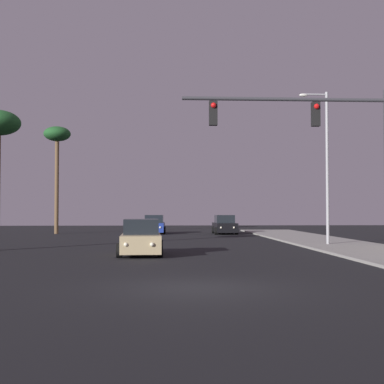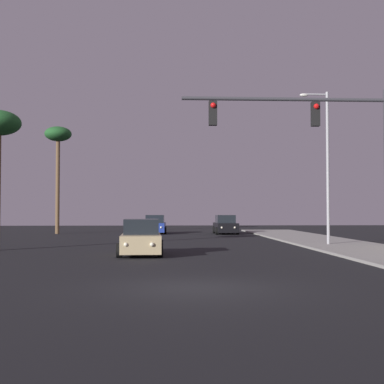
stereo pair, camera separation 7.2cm
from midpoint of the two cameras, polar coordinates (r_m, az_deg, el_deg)
ground_plane at (r=14.60m, az=0.27°, el=-10.20°), size 120.00×120.00×0.00m
car_tan at (r=25.21m, az=-5.54°, el=-4.99°), size 2.04×4.34×1.68m
car_black at (r=47.72m, az=3.46°, el=-3.57°), size 2.04×4.33×1.68m
car_blue at (r=48.22m, az=-4.10°, el=-3.55°), size 2.04×4.33×1.68m
traffic_light_mast at (r=20.59m, az=14.16°, el=5.51°), size 7.76×0.36×6.50m
street_lamp at (r=32.57m, az=13.94°, el=3.42°), size 1.74×0.24×9.00m
palm_tree_far at (r=49.77m, az=-14.23°, el=5.35°), size 2.40×2.40×9.65m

